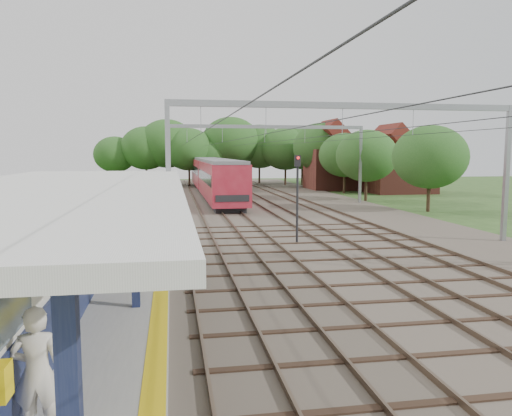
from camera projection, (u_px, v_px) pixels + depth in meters
ground at (445, 408)px, 9.11m from camera, size 160.00×160.00×0.00m
ballast_bed at (286, 211)px, 39.17m from camera, size 18.00×90.00×0.10m
platform at (111, 256)px, 21.56m from camera, size 5.00×52.00×0.35m
yellow_stripe at (164, 250)px, 21.92m from camera, size 0.45×52.00×0.01m
station_building at (31, 244)px, 14.27m from camera, size 3.41×18.00×3.40m
canopy at (61, 190)px, 13.29m from camera, size 6.40×20.00×3.44m
rail_tracks at (255, 210)px, 38.74m from camera, size 11.80×88.00×0.15m
catenary_system at (294, 139)px, 33.83m from camera, size 17.22×88.00×7.00m
tree_band at (238, 150)px, 65.17m from camera, size 31.72×30.88×8.82m
house_near at (399, 167)px, 57.34m from camera, size 7.00×6.12×7.89m
house_far at (340, 164)px, 62.36m from camera, size 8.00×6.12×8.66m
person at (37, 373)px, 7.45m from camera, size 0.77×0.53×2.05m
bicycle at (156, 236)px, 22.22m from camera, size 2.02×0.75×1.19m
train at (212, 175)px, 54.38m from camera, size 2.97×36.96×3.90m
signal_post at (297, 188)px, 24.94m from camera, size 0.34×0.29×4.50m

